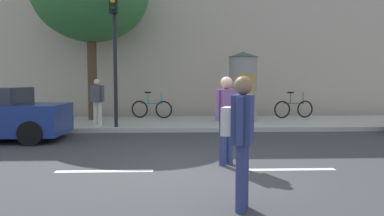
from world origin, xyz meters
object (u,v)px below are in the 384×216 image
poster_column (243,86)px  pedestrian_near_pole (241,131)px  pedestrian_tallest (97,98)px  bicycle_leaning (294,109)px  pedestrian_with_bag (226,114)px  bicycle_upright (152,109)px  traffic_light (114,36)px

poster_column → pedestrian_near_pole: poster_column is taller
poster_column → pedestrian_tallest: size_ratio=1.64×
pedestrian_near_pole → bicycle_leaning: pedestrian_near_pole is taller
pedestrian_with_bag → poster_column: bearing=76.9°
pedestrian_with_bag → pedestrian_tallest: (-3.76, 5.46, 0.07)m
pedestrian_with_bag → bicycle_upright: size_ratio=1.02×
pedestrian_tallest → pedestrian_near_pole: bearing=-65.6°
bicycle_leaning → bicycle_upright: size_ratio=1.01×
poster_column → bicycle_upright: bearing=158.3°
pedestrian_near_pole → bicycle_leaning: bearing=68.4°
poster_column → pedestrian_with_bag: (-1.48, -6.37, -0.46)m
pedestrian_with_bag → bicycle_leaning: bearing=63.2°
traffic_light → bicycle_upright: traffic_light is taller
pedestrian_tallest → bicycle_upright: 2.93m
poster_column → bicycle_upright: poster_column is taller
poster_column → traffic_light: bearing=-160.8°
pedestrian_near_pole → bicycle_leaning: size_ratio=0.99×
traffic_light → pedestrian_with_bag: (3.02, -4.80, -2.11)m
poster_column → pedestrian_tallest: (-5.24, -0.91, -0.39)m
pedestrian_tallest → bicycle_upright: size_ratio=0.93×
poster_column → pedestrian_with_bag: bearing=-103.1°
traffic_light → poster_column: 5.05m
traffic_light → pedestrian_with_bag: bearing=-57.8°
poster_column → pedestrian_with_bag: poster_column is taller
traffic_light → bicycle_upright: 4.07m
poster_column → pedestrian_with_bag: size_ratio=1.50×
poster_column → bicycle_upright: size_ratio=1.52×
poster_column → bicycle_leaning: poster_column is taller
traffic_light → pedestrian_with_bag: size_ratio=2.54×
traffic_light → pedestrian_tallest: traffic_light is taller
pedestrian_with_bag → traffic_light: bearing=122.2°
pedestrian_with_bag → pedestrian_tallest: size_ratio=1.09×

